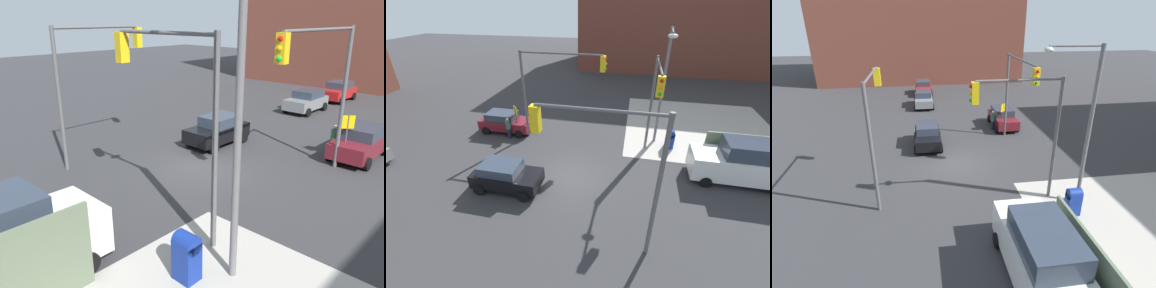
% 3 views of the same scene
% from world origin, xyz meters
% --- Properties ---
extents(ground_plane, '(120.00, 120.00, 0.00)m').
position_xyz_m(ground_plane, '(0.00, 0.00, 0.00)').
color(ground_plane, '#333335').
extents(sidewalk_corner, '(12.00, 12.00, 0.01)m').
position_xyz_m(sidewalk_corner, '(9.00, 9.00, 0.01)').
color(sidewalk_corner, '#ADA89E').
rests_on(sidewalk_corner, ground).
extents(building_warehouse_north, '(32.00, 18.00, 17.26)m').
position_xyz_m(building_warehouse_north, '(10.98, 34.00, 8.63)').
color(building_warehouse_north, brown).
rests_on(building_warehouse_north, ground).
extents(traffic_signal_nw_corner, '(6.02, 0.36, 6.50)m').
position_xyz_m(traffic_signal_nw_corner, '(-2.18, 4.50, 4.66)').
color(traffic_signal_nw_corner, '#59595B').
rests_on(traffic_signal_nw_corner, ground).
extents(traffic_signal_se_corner, '(4.90, 0.36, 6.50)m').
position_xyz_m(traffic_signal_se_corner, '(2.66, -4.50, 4.59)').
color(traffic_signal_se_corner, '#59595B').
rests_on(traffic_signal_se_corner, ground).
extents(traffic_signal_ne_corner, '(0.36, 4.53, 6.50)m').
position_xyz_m(traffic_signal_ne_corner, '(4.50, 2.81, 4.57)').
color(traffic_signal_ne_corner, '#59595B').
rests_on(traffic_signal_ne_corner, ground).
extents(street_lamp_corner, '(0.56, 2.67, 8.00)m').
position_xyz_m(street_lamp_corner, '(5.17, 5.43, 4.70)').
color(street_lamp_corner, slate).
rests_on(street_lamp_corner, ground).
extents(warning_sign_two_way, '(0.48, 0.48, 2.40)m').
position_xyz_m(warning_sign_two_way, '(-5.40, 4.53, 1.64)').
color(warning_sign_two_way, '#4C4C4C').
rests_on(warning_sign_two_way, ground).
extents(mailbox_blue, '(0.56, 0.64, 1.43)m').
position_xyz_m(mailbox_blue, '(6.20, 5.00, 0.76)').
color(mailbox_blue, navy).
rests_on(mailbox_blue, ground).
extents(coupe_black, '(3.81, 2.02, 1.62)m').
position_xyz_m(coupe_black, '(-3.27, -1.77, 0.84)').
color(coupe_black, black).
rests_on(coupe_black, ground).
extents(sedan_maroon, '(4.08, 2.02, 1.62)m').
position_xyz_m(sedan_maroon, '(-6.56, 4.88, 0.84)').
color(sedan_maroon, maroon).
rests_on(sedan_maroon, ground).
extents(van_white_delivery, '(5.40, 2.32, 2.62)m').
position_xyz_m(van_white_delivery, '(9.83, 1.80, 1.28)').
color(van_white_delivery, white).
rests_on(van_white_delivery, ground).
extents(pedestrian_crossing, '(0.36, 0.36, 1.67)m').
position_xyz_m(pedestrian_crossing, '(-5.80, 3.80, 0.87)').
color(pedestrian_crossing, '#2D664C').
rests_on(pedestrian_crossing, ground).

